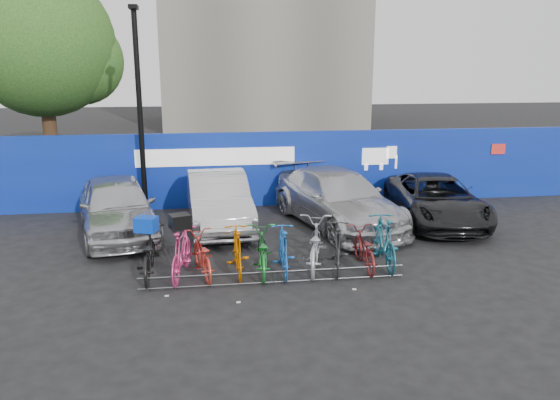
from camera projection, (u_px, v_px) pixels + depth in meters
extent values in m
plane|color=black|center=(271.00, 274.00, 12.04)|extent=(100.00, 100.00, 0.00)
cube|color=#0B2098|center=(248.00, 170.00, 17.51)|extent=(22.00, 0.15, 2.40)
cube|color=white|center=(216.00, 157.00, 17.17)|extent=(5.00, 0.02, 0.55)
cube|color=white|center=(375.00, 156.00, 17.90)|extent=(1.20, 0.02, 0.90)
cube|color=red|center=(498.00, 149.00, 18.44)|extent=(0.50, 0.02, 0.35)
cylinder|color=#382314|center=(50.00, 133.00, 20.22)|extent=(0.50, 0.50, 4.00)
sphere|color=#204916|center=(41.00, 44.00, 19.44)|extent=(5.20, 5.20, 5.20)
sphere|color=#204916|center=(79.00, 61.00, 20.04)|extent=(3.20, 3.20, 3.20)
cylinder|color=black|center=(140.00, 116.00, 16.07)|extent=(0.16, 0.16, 6.00)
cube|color=black|center=(133.00, 7.00, 15.33)|extent=(0.25, 0.50, 0.12)
cylinder|color=#595B60|center=(274.00, 272.00, 11.40)|extent=(5.60, 0.03, 0.03)
cylinder|color=#595B60|center=(274.00, 282.00, 11.45)|extent=(5.60, 0.03, 0.03)
cylinder|color=#595B60|center=(147.00, 285.00, 11.08)|extent=(0.03, 0.03, 0.28)
cylinder|color=#595B60|center=(212.00, 281.00, 11.26)|extent=(0.03, 0.03, 0.28)
cylinder|color=#595B60|center=(274.00, 278.00, 11.43)|extent=(0.03, 0.03, 0.28)
cylinder|color=#595B60|center=(334.00, 275.00, 11.60)|extent=(0.03, 0.03, 0.28)
cylinder|color=#595B60|center=(393.00, 272.00, 11.78)|extent=(0.03, 0.03, 0.28)
imported|color=#B3B4B8|center=(117.00, 206.00, 14.59)|extent=(2.90, 4.96, 1.59)
imported|color=#B1B1B6|center=(218.00, 200.00, 15.38)|extent=(1.89, 4.71, 1.52)
imported|color=#B5B5BA|center=(337.00, 199.00, 15.50)|extent=(3.48, 5.73, 1.55)
imported|color=black|center=(436.00, 199.00, 15.87)|extent=(2.78, 5.04, 1.33)
imported|color=black|center=(148.00, 254.00, 11.76)|extent=(0.71, 1.96, 1.03)
imported|color=#D93577|center=(181.00, 253.00, 11.70)|extent=(0.84, 1.91, 1.11)
imported|color=red|center=(202.00, 255.00, 11.85)|extent=(0.94, 1.85, 0.93)
imported|color=#CF6501|center=(237.00, 251.00, 11.93)|extent=(0.52, 1.76, 1.05)
imported|color=#197629|center=(262.00, 252.00, 12.00)|extent=(0.77, 1.90, 0.97)
imported|color=blue|center=(283.00, 250.00, 11.96)|extent=(0.59, 1.78, 1.05)
imported|color=#A4A6AB|center=(314.00, 245.00, 12.25)|extent=(1.22, 2.21, 1.10)
imported|color=#262729|center=(338.00, 247.00, 12.16)|extent=(0.89, 1.84, 1.07)
imported|color=maroon|center=(364.00, 249.00, 12.29)|extent=(0.66, 1.74, 0.91)
imported|color=#16596F|center=(384.00, 241.00, 12.40)|extent=(0.68, 1.97, 1.17)
cube|color=#0633BE|center=(146.00, 224.00, 11.60)|extent=(0.53, 0.46, 0.31)
cube|color=black|center=(180.00, 221.00, 11.53)|extent=(0.51, 0.48, 0.30)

